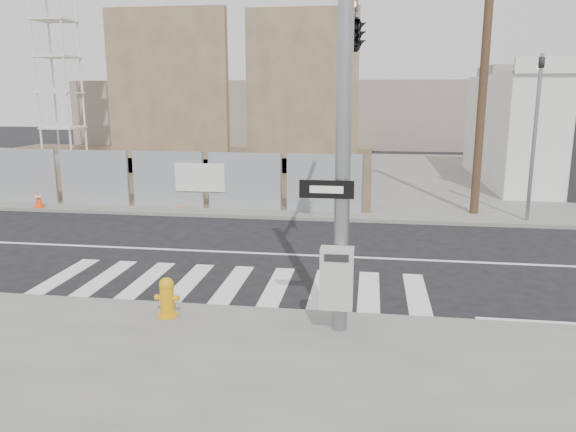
# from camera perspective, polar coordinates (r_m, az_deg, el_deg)

# --- Properties ---
(ground) EXTENTS (100.00, 100.00, 0.00)m
(ground) POSITION_cam_1_polar(r_m,az_deg,el_deg) (14.90, -3.36, -3.80)
(ground) COLOR black
(ground) RESTS_ON ground
(sidewalk_far) EXTENTS (50.00, 20.00, 0.12)m
(sidewalk_far) POSITION_cam_1_polar(r_m,az_deg,el_deg) (28.45, 2.38, 4.18)
(sidewalk_far) COLOR slate
(sidewalk_far) RESTS_ON ground
(signal_pole) EXTENTS (0.96, 5.87, 7.00)m
(signal_pole) POSITION_cam_1_polar(r_m,az_deg,el_deg) (11.97, 6.46, 15.32)
(signal_pole) COLOR gray
(signal_pole) RESTS_ON sidewalk_near
(far_signal_pole) EXTENTS (0.16, 0.20, 5.60)m
(far_signal_pole) POSITION_cam_1_polar(r_m,az_deg,el_deg) (19.28, 23.94, 9.39)
(far_signal_pole) COLOR gray
(far_signal_pole) RESTS_ON sidewalk_far
(chain_link_fence) EXTENTS (24.60, 0.04, 2.00)m
(chain_link_fence) POSITION_cam_1_polar(r_m,az_deg,el_deg) (23.19, -25.69, 3.70)
(chain_link_fence) COLOR gray
(chain_link_fence) RESTS_ON sidewalk_far
(concrete_wall_left) EXTENTS (6.00, 1.30, 8.00)m
(concrete_wall_left) POSITION_cam_1_polar(r_m,az_deg,el_deg) (28.86, -11.97, 10.66)
(concrete_wall_left) COLOR brown
(concrete_wall_left) RESTS_ON sidewalk_far
(concrete_wall_right) EXTENTS (5.50, 1.30, 8.00)m
(concrete_wall_right) POSITION_cam_1_polar(r_m,az_deg,el_deg) (28.30, 1.43, 10.89)
(concrete_wall_right) COLOR brown
(concrete_wall_right) RESTS_ON sidewalk_far
(crane_tower) EXTENTS (2.60, 2.60, 18.15)m
(crane_tower) POSITION_cam_1_polar(r_m,az_deg,el_deg) (36.14, -22.81, 19.30)
(crane_tower) COLOR slate
(crane_tower) RESTS_ON sidewalk_far
(utility_pole_right) EXTENTS (1.60, 0.28, 10.00)m
(utility_pole_right) POSITION_cam_1_polar(r_m,az_deg,el_deg) (19.84, 19.38, 14.80)
(utility_pole_right) COLOR #513825
(utility_pole_right) RESTS_ON sidewalk_far
(fire_hydrant) EXTENTS (0.46, 0.42, 0.75)m
(fire_hydrant) POSITION_cam_1_polar(r_m,az_deg,el_deg) (10.65, -12.19, -8.06)
(fire_hydrant) COLOR orange
(fire_hydrant) RESTS_ON sidewalk_near
(traffic_cone_b) EXTENTS (0.38, 0.38, 0.63)m
(traffic_cone_b) POSITION_cam_1_polar(r_m,az_deg,el_deg) (21.99, -24.02, 1.60)
(traffic_cone_b) COLOR #FF4A0D
(traffic_cone_b) RESTS_ON sidewalk_far
(traffic_cone_c) EXTENTS (0.47, 0.47, 0.72)m
(traffic_cone_c) POSITION_cam_1_polar(r_m,az_deg,el_deg) (21.90, -18.15, 2.14)
(traffic_cone_c) COLOR #D8610B
(traffic_cone_c) RESTS_ON sidewalk_far
(traffic_cone_d) EXTENTS (0.40, 0.40, 0.63)m
(traffic_cone_d) POSITION_cam_1_polar(r_m,az_deg,el_deg) (20.59, -10.71, 1.80)
(traffic_cone_d) COLOR #FF550D
(traffic_cone_d) RESTS_ON sidewalk_far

